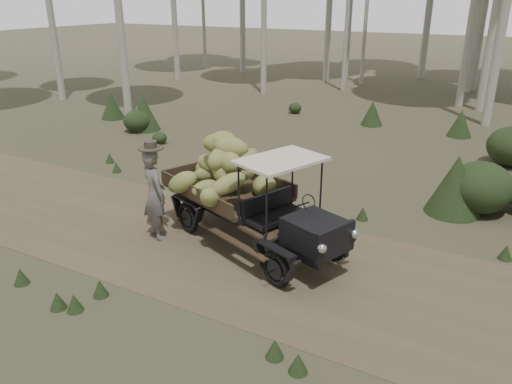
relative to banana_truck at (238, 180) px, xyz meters
The scene contains 5 objects.
ground 1.51m from the banana_truck, 131.81° to the right, with size 120.00×120.00×0.00m, color #473D2B.
dirt_track 1.51m from the banana_truck, 131.81° to the right, with size 70.00×4.00×0.01m, color brown.
banana_truck is the anchor object (origin of this frame).
farmer 1.71m from the banana_truck, 152.39° to the right, with size 0.82×0.72×2.05m.
undergrowth 1.19m from the banana_truck, 97.72° to the right, with size 22.44×22.86×1.37m.
Camera 1 is at (5.31, -7.31, 4.69)m, focal length 35.00 mm.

